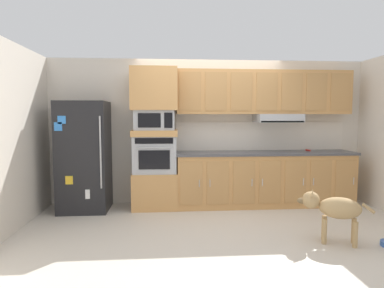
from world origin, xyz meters
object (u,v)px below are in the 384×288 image
refrigerator (84,156)px  microwave (155,120)px  dog (334,208)px  built_in_oven (155,154)px  screwdriver (308,150)px

refrigerator → microwave: (1.13, 0.07, 0.58)m
refrigerator → dog: refrigerator is taller
built_in_oven → microwave: bearing=-0.8°
refrigerator → dog: size_ratio=2.16×
dog → built_in_oven: bearing=-14.4°
built_in_oven → screwdriver: bearing=1.4°
refrigerator → screwdriver: refrigerator is taller
built_in_oven → refrigerator: bearing=-176.6°
microwave → screwdriver: (2.66, 0.07, -0.53)m
screwdriver → built_in_oven: bearing=-178.6°
refrigerator → built_in_oven: 1.13m
built_in_oven → dog: (2.19, -1.74, -0.47)m
built_in_oven → dog: 2.84m
screwdriver → dog: screwdriver is taller
screwdriver → dog: size_ratio=0.19×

